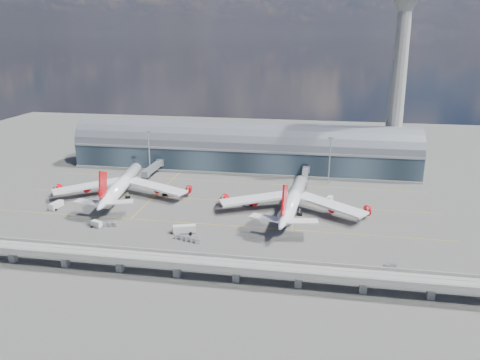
% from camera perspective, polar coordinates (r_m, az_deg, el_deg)
% --- Properties ---
extents(ground, '(500.00, 500.00, 0.00)m').
position_cam_1_polar(ground, '(207.82, -3.17, -4.36)').
color(ground, '#474744').
rests_on(ground, ground).
extents(taxi_lines, '(200.00, 80.12, 0.01)m').
position_cam_1_polar(taxi_lines, '(228.01, -1.92, -2.34)').
color(taxi_lines, gold).
rests_on(taxi_lines, ground).
extents(terminal, '(200.00, 30.00, 28.00)m').
position_cam_1_polar(terminal, '(277.45, 0.41, 3.70)').
color(terminal, '#1E2832').
rests_on(terminal, ground).
extents(control_tower, '(19.00, 19.00, 103.00)m').
position_cam_1_polar(control_tower, '(275.11, 18.71, 11.21)').
color(control_tower, gray).
rests_on(control_tower, ground).
extents(guideway, '(220.00, 8.50, 7.20)m').
position_cam_1_polar(guideway, '(157.34, -7.76, -9.83)').
color(guideway, gray).
rests_on(guideway, ground).
extents(floodlight_mast_left, '(3.00, 0.70, 25.70)m').
position_cam_1_polar(floodlight_mast_left, '(268.21, -11.03, 3.40)').
color(floodlight_mast_left, gray).
rests_on(floodlight_mast_left, ground).
extents(floodlight_mast_right, '(3.00, 0.70, 25.70)m').
position_cam_1_polar(floodlight_mast_right, '(251.07, 10.86, 2.46)').
color(floodlight_mast_right, gray).
rests_on(floodlight_mast_right, ground).
extents(airliner_left, '(68.72, 72.29, 22.05)m').
position_cam_1_polar(airliner_left, '(235.90, -14.26, -0.59)').
color(airliner_left, white).
rests_on(airliner_left, ground).
extents(airliner_right, '(68.31, 71.41, 22.64)m').
position_cam_1_polar(airliner_right, '(209.87, 6.46, -2.51)').
color(airliner_right, white).
rests_on(airliner_right, ground).
extents(jet_bridge_left, '(4.40, 28.00, 7.25)m').
position_cam_1_polar(jet_bridge_left, '(267.61, -10.48, 1.53)').
color(jet_bridge_left, gray).
rests_on(jet_bridge_left, ground).
extents(jet_bridge_right, '(4.40, 32.00, 7.25)m').
position_cam_1_polar(jet_bridge_right, '(249.70, 7.92, 0.51)').
color(jet_bridge_right, gray).
rests_on(jet_bridge_right, ground).
extents(service_truck_0, '(3.47, 7.83, 3.13)m').
position_cam_1_polar(service_truck_0, '(231.19, -21.48, -2.88)').
color(service_truck_0, beige).
rests_on(service_truck_0, ground).
extents(service_truck_1, '(4.99, 3.56, 2.64)m').
position_cam_1_polar(service_truck_1, '(204.17, -17.08, -5.14)').
color(service_truck_1, beige).
rests_on(service_truck_1, ground).
extents(service_truck_2, '(9.44, 5.19, 3.29)m').
position_cam_1_polar(service_truck_2, '(190.71, -6.78, -5.95)').
color(service_truck_2, beige).
rests_on(service_truck_2, ground).
extents(service_truck_3, '(4.00, 5.87, 2.65)m').
position_cam_1_polar(service_truck_3, '(220.01, 1.18, -2.70)').
color(service_truck_3, beige).
rests_on(service_truck_3, ground).
extents(service_truck_4, '(3.52, 4.86, 2.56)m').
position_cam_1_polar(service_truck_4, '(228.14, 10.86, -2.30)').
color(service_truck_4, beige).
rests_on(service_truck_4, ground).
extents(service_truck_5, '(5.91, 7.14, 3.29)m').
position_cam_1_polar(service_truck_5, '(236.72, -8.68, -1.35)').
color(service_truck_5, beige).
rests_on(service_truck_5, ground).
extents(cargo_train_0, '(9.77, 3.54, 1.61)m').
position_cam_1_polar(cargo_train_0, '(203.68, -15.93, -5.24)').
color(cargo_train_0, gray).
rests_on(cargo_train_0, ground).
extents(cargo_train_1, '(11.39, 5.22, 1.54)m').
position_cam_1_polar(cargo_train_1, '(184.16, -6.45, -7.13)').
color(cargo_train_1, gray).
rests_on(cargo_train_1, ground).
extents(cargo_train_2, '(5.25, 2.70, 1.71)m').
position_cam_1_polar(cargo_train_2, '(170.26, 17.78, -10.01)').
color(cargo_train_2, gray).
rests_on(cargo_train_2, ground).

